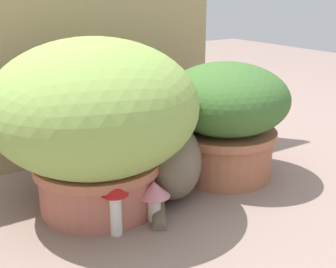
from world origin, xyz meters
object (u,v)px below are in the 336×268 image
mushroom_ornament_red (115,199)px  mushroom_ornament_pink (154,193)px  grass_planter (95,117)px  cat (171,154)px  leafy_planter (226,116)px

mushroom_ornament_red → mushroom_ornament_pink: size_ratio=1.29×
grass_planter → mushroom_ornament_red: bearing=-100.1°
grass_planter → cat: bearing=-9.1°
cat → mushroom_ornament_pink: bearing=-138.6°
leafy_planter → mushroom_ornament_red: leafy_planter is taller
grass_planter → mushroom_ornament_red: grass_planter is taller
cat → mushroom_ornament_red: cat is taller
grass_planter → cat: grass_planter is taller
leafy_planter → cat: size_ratio=1.15×
grass_planter → leafy_planter: grass_planter is taller
leafy_planter → mushroom_ornament_red: 0.49m
leafy_planter → mushroom_ornament_pink: 0.39m
grass_planter → cat: size_ratio=1.61×
mushroom_ornament_red → mushroom_ornament_pink: (0.12, 0.01, -0.02)m
cat → mushroom_ornament_pink: 0.18m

